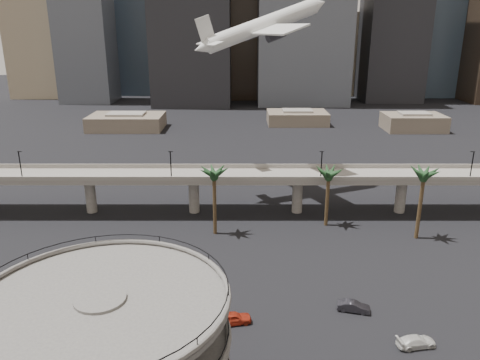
{
  "coord_description": "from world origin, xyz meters",
  "views": [
    {
      "loc": [
        -1.17,
        -38.25,
        38.04
      ],
      "look_at": [
        -1.2,
        28.0,
        16.13
      ],
      "focal_mm": 35.0,
      "sensor_mm": 36.0,
      "label": 1
    }
  ],
  "objects_px": {
    "airborne_jet": "(263,26)",
    "car_c": "(416,342)",
    "car_a": "(233,318)",
    "overpass": "(246,179)",
    "car_b": "(354,307)"
  },
  "relations": [
    {
      "from": "airborne_jet",
      "to": "car_c",
      "type": "xyz_separation_m",
      "value": [
        17.08,
        -57.14,
        -37.26
      ]
    },
    {
      "from": "car_a",
      "to": "car_c",
      "type": "xyz_separation_m",
      "value": [
        22.82,
        -4.76,
        -0.11
      ]
    },
    {
      "from": "overpass",
      "to": "car_a",
      "type": "distance_m",
      "value": 40.23
    },
    {
      "from": "airborne_jet",
      "to": "car_b",
      "type": "xyz_separation_m",
      "value": [
        11.03,
        -49.57,
        -37.24
      ]
    },
    {
      "from": "car_a",
      "to": "car_b",
      "type": "distance_m",
      "value": 17.01
    },
    {
      "from": "car_a",
      "to": "car_b",
      "type": "height_order",
      "value": "car_a"
    },
    {
      "from": "overpass",
      "to": "car_c",
      "type": "relative_size",
      "value": 26.31
    },
    {
      "from": "airborne_jet",
      "to": "car_a",
      "type": "relative_size",
      "value": 6.4
    },
    {
      "from": "airborne_jet",
      "to": "car_b",
      "type": "distance_m",
      "value": 62.97
    },
    {
      "from": "airborne_jet",
      "to": "car_a",
      "type": "distance_m",
      "value": 64.48
    },
    {
      "from": "airborne_jet",
      "to": "car_b",
      "type": "height_order",
      "value": "airborne_jet"
    },
    {
      "from": "car_b",
      "to": "car_a",
      "type": "bearing_deg",
      "value": 113.53
    },
    {
      "from": "overpass",
      "to": "airborne_jet",
      "type": "distance_m",
      "value": 33.38
    },
    {
      "from": "overpass",
      "to": "airborne_jet",
      "type": "height_order",
      "value": "airborne_jet"
    },
    {
      "from": "overpass",
      "to": "car_b",
      "type": "relative_size",
      "value": 28.76
    }
  ]
}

